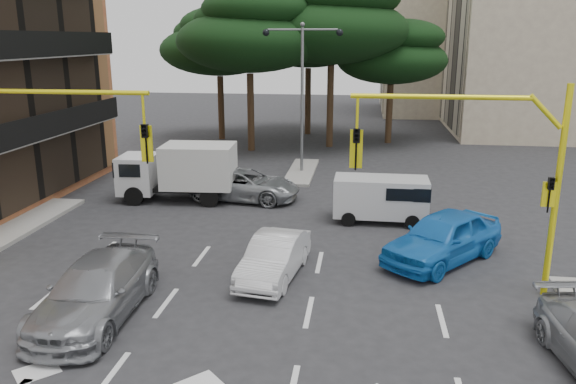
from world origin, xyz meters
name	(u,v)px	position (x,y,z in m)	size (l,w,h in m)	color
ground	(236,307)	(0.00, 0.00, 0.00)	(120.00, 120.00, 0.00)	#28282B
median_strip	(302,172)	(0.00, 16.00, 0.07)	(1.40, 6.00, 0.15)	gray
apartment_beige_far	(470,25)	(12.95, 44.00, 8.35)	(16.20, 12.15, 16.70)	tan
pine_left_near	(250,30)	(-3.94, 21.96, 7.60)	(9.15, 9.15, 10.23)	#382616
pine_center	(333,19)	(1.06, 23.96, 8.30)	(9.98, 9.98, 11.16)	#382616
pine_left_far	(220,41)	(-6.94, 25.96, 6.91)	(8.32, 8.32, 9.30)	#382616
pine_right	(393,52)	(5.06, 25.96, 6.22)	(7.49, 7.49, 8.37)	#382616
pine_back	(309,31)	(-0.94, 28.96, 7.60)	(9.15, 9.15, 10.23)	#382616
signal_mast_right	(492,161)	(6.80, 1.99, 3.88)	(5.79, 0.37, 6.00)	yellow
signal_mast_left	(30,148)	(-6.80, 1.99, 3.88)	(5.79, 0.37, 6.00)	yellow
street_lamp_center	(302,72)	(0.00, 16.00, 5.43)	(4.16, 0.36, 7.77)	slate
car_white_hatch	(274,257)	(0.71, 2.15, 0.65)	(1.38, 3.95, 1.30)	silver
car_blue_compact	(443,237)	(6.00, 4.20, 0.83)	(1.95, 4.85, 1.65)	blue
car_silver_wagon	(96,290)	(-3.52, -0.98, 0.75)	(2.09, 5.15, 1.49)	gray
car_silver_cross_a	(244,185)	(-2.00, 10.49, 0.70)	(2.31, 5.01, 1.39)	#93969A
car_silver_cross_b	(193,175)	(-5.00, 12.39, 0.61)	(1.45, 3.60, 1.23)	#A7ABB0
van_white	(381,199)	(4.06, 8.12, 0.92)	(1.66, 3.68, 1.84)	silver
box_truck_a	(179,172)	(-4.91, 10.00, 1.29)	(2.20, 5.24, 2.58)	silver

